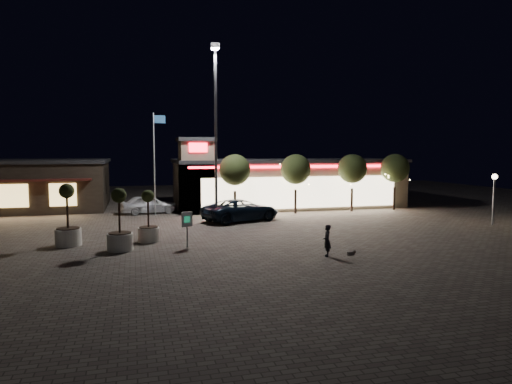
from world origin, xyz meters
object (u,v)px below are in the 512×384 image
object	(u,v)px
pedestrian	(327,241)
valet_sign	(187,222)
white_sedan	(149,204)
planter_mid	(120,231)
pickup_truck	(241,210)
planter_left	(68,227)

from	to	relation	value
pedestrian	valet_sign	world-z (taller)	valet_sign
white_sedan	planter_mid	distance (m)	13.87
white_sedan	planter_mid	bearing A→B (deg)	164.07
white_sedan	planter_mid	size ratio (longest dim) A/B	1.40
pickup_truck	planter_mid	size ratio (longest dim) A/B	1.79
pedestrian	planter_left	size ratio (longest dim) A/B	0.46
pickup_truck	white_sedan	xyz separation A→B (m)	(-6.28, 5.80, -0.03)
pedestrian	planter_left	bearing A→B (deg)	-97.67
pickup_truck	planter_left	world-z (taller)	planter_left
pickup_truck	pedestrian	xyz separation A→B (m)	(1.44, -11.89, -0.03)
planter_left	planter_mid	xyz separation A→B (m)	(2.69, -1.93, -0.04)
planter_mid	valet_sign	bearing A→B (deg)	-0.71
planter_left	valet_sign	size ratio (longest dim) A/B	1.78
pickup_truck	planter_mid	bearing A→B (deg)	114.98
white_sedan	planter_mid	world-z (taller)	planter_mid
pickup_truck	pedestrian	size ratio (longest dim) A/B	3.73
planter_left	pedestrian	bearing A→B (deg)	-25.62
valet_sign	planter_left	bearing A→B (deg)	162.01
valet_sign	planter_mid	bearing A→B (deg)	179.29
pedestrian	planter_left	xyz separation A→B (m)	(-12.28, 5.89, 0.26)
planter_mid	planter_left	bearing A→B (deg)	144.34
white_sedan	planter_left	bearing A→B (deg)	150.69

